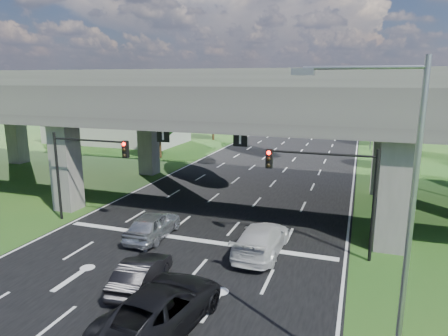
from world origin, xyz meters
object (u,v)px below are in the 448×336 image
Objects in this scene: car_silver at (153,225)px; car_dark at (141,273)px; streetlight_far at (373,117)px; car_trailing at (162,307)px; streetlight_near at (395,216)px; car_white at (261,239)px; signal_right at (331,181)px; streetlight_beyond at (370,107)px; signal_left at (83,162)px.

car_silver is 1.10× the size of car_dark.
streetlight_far is 1.64× the size of car_trailing.
streetlight_far reaches higher than car_silver.
streetlight_near is at bearing 178.16° from car_trailing.
streetlight_near is 11.79m from car_white.
signal_right is 1.40× the size of car_dark.
streetlight_beyond is at bearing 86.39° from signal_right.
signal_right is 15.65m from signal_left.
streetlight_beyond reaches higher than car_dark.
signal_left is 6.50m from car_silver.
signal_right is 0.98× the size of car_trailing.
streetlight_beyond reaches higher than car_silver.
car_dark is at bearing -140.52° from signal_right.
car_silver is (-12.44, 9.00, -5.01)m from streetlight_near.
car_dark is at bearing -39.10° from signal_left.
streetlight_near is 2.12× the size of car_silver.
signal_right is 0.60× the size of streetlight_far.
signal_right is at bearing -176.16° from car_silver.
car_trailing is (-5.48, -8.78, -3.31)m from signal_right.
signal_left reaches higher than car_dark.
car_silver is (-12.44, -37.00, -5.01)m from streetlight_beyond.
signal_left is (-15.65, 0.00, 0.00)m from signal_right.
signal_left reaches higher than car_trailing.
streetlight_far is (17.92, 20.06, 1.66)m from signal_left.
car_dark is 3.30m from car_trailing.
car_dark is 0.70× the size of car_trailing.
car_white is at bearing -164.78° from signal_right.
car_silver is at bearing -174.70° from signal_right.
car_white is (-5.74, -37.00, -5.00)m from streetlight_beyond.
streetlight_far is 30.27m from car_trailing.
streetlight_far is 1.00× the size of streetlight_beyond.
streetlight_near is 16.15m from car_silver.
car_trailing is (-7.75, -44.83, -4.97)m from streetlight_beyond.
signal_right is 1.00× the size of signal_left.
car_dark is at bearing 112.21° from car_silver.
streetlight_far is (0.00, 30.00, 0.00)m from streetlight_near.
streetlight_far reaches higher than signal_left.
car_white reaches higher than car_dark.
signal_left reaches higher than car_silver.
car_silver is at bearing -9.75° from signal_left.
signal_right is at bearing -163.44° from car_white.
signal_right is 10.86m from car_trailing.
streetlight_far and streetlight_beyond have the same top height.
streetlight_beyond is 1.64× the size of car_trailing.
car_white is (12.18, -0.94, -3.34)m from signal_left.
car_silver is (-10.16, -0.94, -3.35)m from signal_right.
streetlight_near is at bearing -90.00° from streetlight_beyond.
streetlight_far is at bearing -103.94° from car_white.
car_silver is 5.96m from car_dark.
signal_right is 1.27× the size of car_silver.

